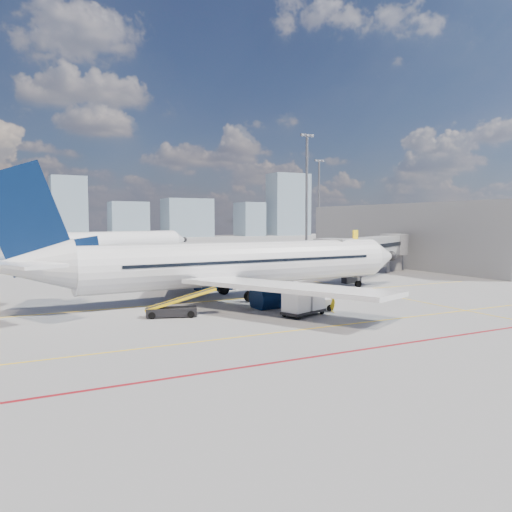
# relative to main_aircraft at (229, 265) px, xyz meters

# --- Properties ---
(ground) EXTENTS (420.00, 420.00, 0.00)m
(ground) POSITION_rel_main_aircraft_xyz_m (0.73, -8.52, -3.22)
(ground) COLOR gray
(ground) RESTS_ON ground
(apron_markings) EXTENTS (90.00, 35.12, 0.01)m
(apron_markings) POSITION_rel_main_aircraft_xyz_m (0.15, -12.43, -3.21)
(apron_markings) COLOR yellow
(apron_markings) RESTS_ON ground
(jet_bridge) EXTENTS (23.55, 15.78, 6.30)m
(jet_bridge) POSITION_rel_main_aircraft_xyz_m (24.24, 8.39, 0.52)
(jet_bridge) COLOR #92949A
(jet_bridge) RESTS_ON ground
(terminal_block) EXTENTS (10.00, 42.00, 10.00)m
(terminal_block) POSITION_rel_main_aircraft_xyz_m (40.68, 17.48, 1.78)
(terminal_block) COLOR #92949A
(terminal_block) RESTS_ON ground
(floodlight_mast_ne) EXTENTS (3.20, 0.61, 25.45)m
(floodlight_mast_ne) POSITION_rel_main_aircraft_xyz_m (38.73, 46.48, 10.37)
(floodlight_mast_ne) COLOR slate
(floodlight_mast_ne) RESTS_ON ground
(floodlight_mast_far) EXTENTS (3.20, 0.61, 25.45)m
(floodlight_mast_far) POSITION_rel_main_aircraft_xyz_m (65.73, 81.48, 10.37)
(floodlight_mast_far) COLOR slate
(floodlight_mast_far) RESTS_ON ground
(distant_skyline) EXTENTS (251.42, 15.74, 31.77)m
(distant_skyline) POSITION_rel_main_aircraft_xyz_m (4.95, 181.48, 8.63)
(distant_skyline) COLOR #738B9F
(distant_skyline) RESTS_ON ground
(main_aircraft) EXTENTS (42.32, 36.85, 12.34)m
(main_aircraft) POSITION_rel_main_aircraft_xyz_m (0.00, 0.00, 0.00)
(main_aircraft) COLOR white
(main_aircraft) RESTS_ON ground
(second_aircraft) EXTENTS (40.30, 33.99, 12.46)m
(second_aircraft) POSITION_rel_main_aircraft_xyz_m (-2.71, 52.02, 0.00)
(second_aircraft) COLOR white
(second_aircraft) RESTS_ON ground
(baggage_tug) EXTENTS (2.38, 1.66, 1.53)m
(baggage_tug) POSITION_rel_main_aircraft_xyz_m (3.77, -9.03, -2.48)
(baggage_tug) COLOR white
(baggage_tug) RESTS_ON ground
(cargo_dolly) EXTENTS (4.06, 2.81, 2.04)m
(cargo_dolly) POSITION_rel_main_aircraft_xyz_m (1.67, -10.36, -2.10)
(cargo_dolly) COLOR black
(cargo_dolly) RESTS_ON ground
(belt_loader) EXTENTS (5.50, 2.75, 2.22)m
(belt_loader) POSITION_rel_main_aircraft_xyz_m (-7.41, -6.22, -2.64)
(belt_loader) COLOR black
(belt_loader) RESTS_ON ground
(ramp_worker) EXTENTS (0.50, 0.66, 1.65)m
(ramp_worker) POSITION_rel_main_aircraft_xyz_m (4.57, -10.18, -2.39)
(ramp_worker) COLOR yellow
(ramp_worker) RESTS_ON ground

